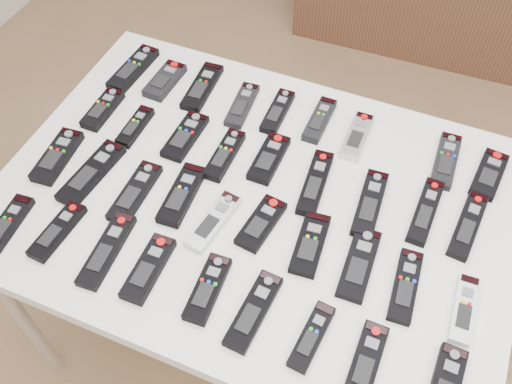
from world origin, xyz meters
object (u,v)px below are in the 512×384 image
at_px(remote_29, 58,231).
at_px(remote_34, 312,337).
at_px(remote_6, 357,136).
at_px(remote_10, 135,127).
at_px(remote_25, 359,264).
at_px(remote_5, 319,120).
at_px(remote_32, 208,289).
at_px(remote_12, 225,155).
at_px(remote_21, 182,195).
at_px(remote_18, 57,156).
at_px(remote_24, 310,244).
at_px(remote_3, 242,105).
at_px(table, 256,211).
at_px(remote_17, 468,225).
at_px(remote_27, 464,309).
at_px(remote_16, 426,211).
at_px(remote_33, 254,311).
at_px(remote_1, 165,80).
at_px(remote_2, 202,87).
at_px(remote_20, 135,192).
at_px(remote_15, 370,204).
at_px(remote_8, 489,174).
at_px(remote_4, 278,112).
at_px(remote_0, 133,69).
at_px(remote_11, 185,136).
at_px(remote_13, 269,158).
at_px(remote_26, 405,286).
at_px(remote_14, 315,183).
at_px(remote_28, 7,225).
at_px(remote_35, 366,362).
at_px(remote_19, 92,173).
at_px(remote_9, 103,109).
at_px(remote_30, 107,250).
at_px(remote_23, 261,223).

height_order(remote_29, remote_34, remote_34).
bearing_deg(remote_6, remote_10, -161.10).
relative_size(remote_10, remote_25, 0.77).
bearing_deg(remote_5, remote_32, -95.29).
bearing_deg(remote_29, remote_12, 57.70).
height_order(remote_5, remote_21, same).
height_order(remote_18, remote_24, remote_18).
distance_m(remote_3, remote_34, 0.69).
height_order(table, remote_3, remote_3).
height_order(remote_17, remote_27, remote_27).
bearing_deg(remote_16, remote_33, -123.09).
bearing_deg(remote_21, remote_24, -5.70).
xyz_separation_m(remote_1, remote_34, (0.64, -0.57, 0.00)).
distance_m(remote_2, remote_27, 0.90).
height_order(remote_5, remote_33, remote_5).
bearing_deg(table, remote_5, 78.41).
height_order(remote_1, remote_20, remote_1).
xyz_separation_m(remote_15, remote_34, (-0.02, -0.37, -0.00)).
distance_m(remote_8, remote_29, 1.05).
bearing_deg(remote_32, remote_2, 113.78).
bearing_deg(remote_33, remote_4, 110.35).
bearing_deg(remote_18, remote_0, 83.67).
bearing_deg(remote_11, remote_4, 43.90).
relative_size(remote_0, remote_17, 0.99).
distance_m(remote_13, remote_17, 0.50).
bearing_deg(remote_26, remote_18, 175.00).
height_order(remote_12, remote_14, same).
bearing_deg(remote_24, remote_4, 116.34).
distance_m(remote_28, remote_35, 0.86).
relative_size(remote_0, remote_24, 1.19).
bearing_deg(remote_16, remote_11, -177.68).
bearing_deg(remote_10, remote_21, -35.85).
distance_m(remote_4, remote_10, 0.38).
bearing_deg(remote_27, remote_18, 176.50).
distance_m(remote_0, remote_18, 0.37).
relative_size(remote_10, remote_32, 0.87).
xyz_separation_m(remote_14, remote_16, (0.27, 0.02, -0.00)).
distance_m(remote_1, remote_29, 0.55).
bearing_deg(remote_11, remote_10, -170.48).
bearing_deg(remote_34, remote_18, 170.15).
bearing_deg(remote_28, remote_10, 68.63).
bearing_deg(remote_15, remote_6, 111.13).
relative_size(remote_6, remote_19, 0.76).
xyz_separation_m(table, remote_34, (0.24, -0.29, 0.07)).
bearing_deg(remote_10, remote_9, 168.51).
xyz_separation_m(remote_28, remote_29, (0.12, 0.03, 0.00)).
bearing_deg(remote_30, remote_13, 55.40).
bearing_deg(remote_23, remote_20, -166.37).
bearing_deg(remote_2, remote_25, -37.23).
bearing_deg(remote_4, remote_10, -150.06).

